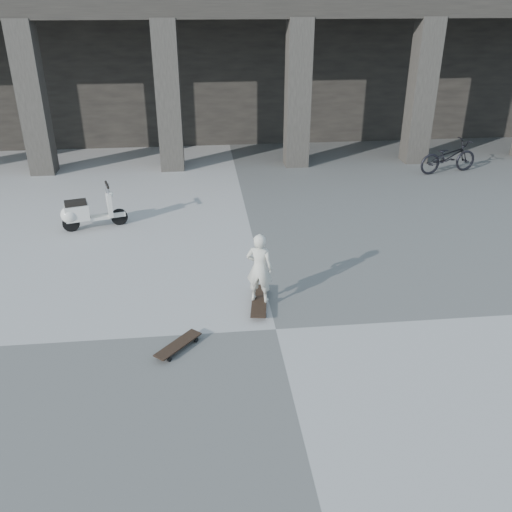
{
  "coord_description": "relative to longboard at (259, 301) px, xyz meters",
  "views": [
    {
      "loc": [
        -1.03,
        -6.78,
        4.59
      ],
      "look_at": [
        -0.17,
        1.22,
        0.65
      ],
      "focal_mm": 38.0,
      "sensor_mm": 36.0,
      "label": 1
    }
  ],
  "objects": [
    {
      "name": "bicycle",
      "position": [
        6.05,
        6.58,
        0.37
      ],
      "size": [
        1.82,
        0.94,
        0.91
      ],
      "primitive_type": "imported",
      "rotation": [
        0.0,
        0.0,
        1.78
      ],
      "color": "black",
      "rests_on": "ground"
    },
    {
      "name": "child",
      "position": [
        0.0,
        -0.0,
        0.6
      ],
      "size": [
        0.49,
        0.41,
        1.16
      ],
      "primitive_type": "imported",
      "rotation": [
        0.0,
        0.0,
        2.78
      ],
      "color": "beige",
      "rests_on": "longboard"
    },
    {
      "name": "colonnade",
      "position": [
        0.17,
        13.05,
        2.95
      ],
      "size": [
        28.0,
        8.82,
        6.0
      ],
      "color": "black",
      "rests_on": "ground"
    },
    {
      "name": "longboard",
      "position": [
        0.0,
        0.0,
        0.0
      ],
      "size": [
        0.39,
        1.05,
        0.1
      ],
      "rotation": [
        0.0,
        0.0,
        1.42
      ],
      "color": "black",
      "rests_on": "ground"
    },
    {
      "name": "ground",
      "position": [
        0.17,
        -0.72,
        -0.08
      ],
      "size": [
        90.0,
        90.0,
        0.0
      ],
      "primitive_type": "plane",
      "color": "#535350",
      "rests_on": "ground"
    },
    {
      "name": "skateboard_spare",
      "position": [
        -1.28,
        -1.07,
        -0.01
      ],
      "size": [
        0.68,
        0.74,
        0.1
      ],
      "rotation": [
        0.0,
        0.0,
        0.85
      ],
      "color": "black",
      "rests_on": "ground"
    },
    {
      "name": "scooter",
      "position": [
        -3.37,
        3.52,
        0.3
      ],
      "size": [
        1.34,
        0.62,
        0.96
      ],
      "rotation": [
        0.0,
        0.0,
        0.26
      ],
      "color": "black",
      "rests_on": "ground"
    }
  ]
}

